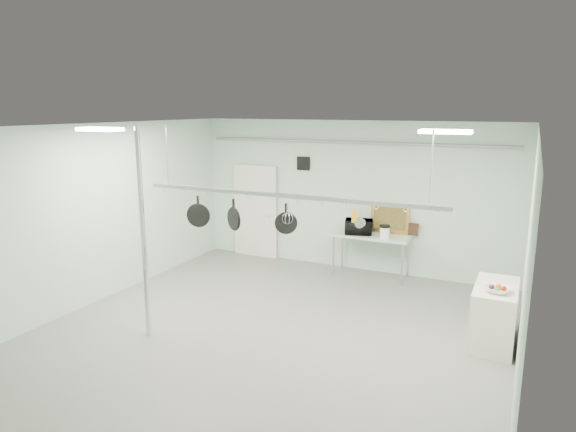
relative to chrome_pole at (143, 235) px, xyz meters
The scene contains 25 objects.
floor 2.41m from the chrome_pole, 19.44° to the left, with size 8.00×8.00×0.00m, color gray.
ceiling 2.40m from the chrome_pole, 19.44° to the left, with size 7.00×8.00×0.02m, color silver.
back_wall 4.89m from the chrome_pole, 69.68° to the left, with size 7.00×0.02×3.20m, color silver.
right_wall 5.22m from the chrome_pole, ahead, with size 0.02×8.00×3.20m, color silver.
door 4.61m from the chrome_pole, 97.53° to the left, with size 1.10×0.10×2.20m, color silver.
wall_vent 4.65m from the chrome_pole, 82.52° to the left, with size 0.30×0.04×0.30m, color black.
conduit_pipe 4.95m from the chrome_pole, 69.30° to the left, with size 0.07×0.07×6.60m, color gray.
chrome_pole is the anchor object (origin of this frame).
prep_table 4.85m from the chrome_pole, 61.29° to the left, with size 1.60×0.70×0.91m.
side_cabinet 5.37m from the chrome_pole, 22.41° to the left, with size 0.60×1.20×0.90m, color white.
pot_rack 2.19m from the chrome_pole, 25.35° to the left, with size 4.80×0.06×1.00m.
light_panel_left 1.65m from the chrome_pole, 158.20° to the right, with size 0.65×0.30×0.05m, color white.
light_panel_right 4.55m from the chrome_pole, 16.31° to the left, with size 0.65×0.30×0.05m, color white.
microwave 4.64m from the chrome_pole, 63.59° to the left, with size 0.55×0.37×0.30m, color black.
coffee_canister 4.83m from the chrome_pole, 56.81° to the left, with size 0.19×0.19×0.22m, color white.
painting_large 5.21m from the chrome_pole, 60.01° to the left, with size 0.78×0.05×0.58m, color #CF8737.
painting_small 5.46m from the chrome_pole, 55.94° to the left, with size 0.30×0.04×0.25m, color black.
fruit_bowl 5.21m from the chrome_pole, 19.34° to the left, with size 0.35×0.35×0.09m, color white.
skillet_left 1.00m from the chrome_pole, 67.68° to the left, with size 0.39×0.06×0.51m, color black, non-canonical shape.
skillet_mid 1.39m from the chrome_pole, 40.97° to the left, with size 0.37×0.06×0.51m, color black, non-canonical shape.
skillet_right 2.15m from the chrome_pole, 24.89° to the left, with size 0.33×0.06×0.46m, color black, non-canonical shape.
whisk 2.19m from the chrome_pole, 24.61° to the left, with size 0.17×0.17×0.32m, color silver, non-canonical shape.
grater 3.15m from the chrome_pole, 16.72° to the left, with size 0.08×0.02×0.20m, color gold, non-canonical shape.
saucepan 3.23m from the chrome_pole, 16.30° to the left, with size 0.13×0.08×0.24m, color silver, non-canonical shape.
fruit_cluster 5.20m from the chrome_pole, 19.34° to the left, with size 0.24×0.24×0.09m, color #9E150E, non-canonical shape.
Camera 1 is at (3.45, -6.37, 3.48)m, focal length 32.00 mm.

